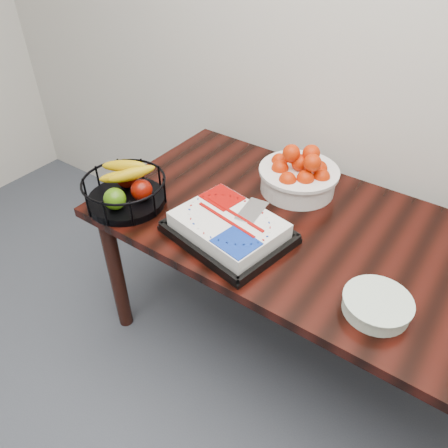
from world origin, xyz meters
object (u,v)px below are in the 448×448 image
Objects in this scene: tangerine_bowl at (299,172)px; fruit_basket at (125,188)px; plate_stack at (377,305)px; table at (317,249)px; cake_tray at (229,228)px.

fruit_basket is at bearing -136.69° from tangerine_bowl.
tangerine_bowl is 1.57× the size of plate_stack.
tangerine_bowl is at bearing 138.46° from plate_stack.
table is at bearing -44.91° from tangerine_bowl.
plate_stack is at bearing -41.54° from tangerine_bowl.
fruit_basket is at bearing -171.40° from cake_tray.
table is 5.26× the size of tangerine_bowl.
fruit_basket is 1.06m from plate_stack.
cake_tray reaches higher than table.
fruit_basket reaches higher than plate_stack.
fruit_basket is at bearing -177.88° from plate_stack.
table is 0.35m from tangerine_bowl.
tangerine_bowl reaches higher than table.
table is 0.42m from plate_stack.
cake_tray is 0.59m from plate_stack.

